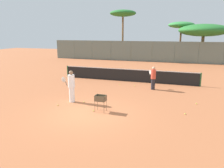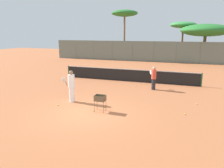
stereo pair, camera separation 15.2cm
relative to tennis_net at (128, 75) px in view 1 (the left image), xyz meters
The scene contains 17 objects.
ground_plane 8.20m from the tennis_net, 90.00° to the right, with size 80.00×80.00×0.00m, color #B7663D.
tennis_net is the anchor object (origin of this frame).
back_fence 13.71m from the tennis_net, 90.00° to the left, with size 31.03×0.08×2.90m.
tree_0 17.72m from the tennis_net, 107.40° to the left, with size 4.02×4.02×7.48m.
tree_1 17.37m from the tennis_net, 66.70° to the left, with size 6.76×6.76×5.25m.
tree_2 19.14m from the tennis_net, 78.70° to the left, with size 3.94×3.94×5.72m.
player_white_outfit 6.86m from the tennis_net, 104.64° to the right, with size 0.96×0.40×1.90m.
player_red_cap 3.24m from the tennis_net, 40.57° to the right, with size 0.61×0.78×1.69m.
ball_cart 7.63m from the tennis_net, 86.23° to the right, with size 0.56×0.41×0.88m.
tennis_ball_0 7.17m from the tennis_net, 41.37° to the right, with size 0.07×0.07×0.07m, color #D1E54C.
tennis_ball_1 7.84m from the tennis_net, 105.95° to the right, with size 0.07×0.07×0.07m, color #D1E54C.
tennis_ball_2 1.94m from the tennis_net, 58.71° to the right, with size 0.07×0.07×0.07m, color #D1E54C.
tennis_ball_3 1.59m from the tennis_net, 99.87° to the right, with size 0.07×0.07×0.07m, color #D1E54C.
tennis_ball_4 6.59m from the tennis_net, 98.91° to the right, with size 0.07×0.07×0.07m, color #D1E54C.
tennis_ball_5 8.19m from the tennis_net, 54.48° to the right, with size 0.07×0.07×0.07m, color #D1E54C.
tennis_ball_6 7.76m from the tennis_net, 88.89° to the right, with size 0.07×0.07×0.07m, color #D1E54C.
parked_car 18.68m from the tennis_net, 98.26° to the left, with size 4.20×1.70×1.60m.
Camera 1 is at (4.54, -9.58, 4.05)m, focal length 35.00 mm.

